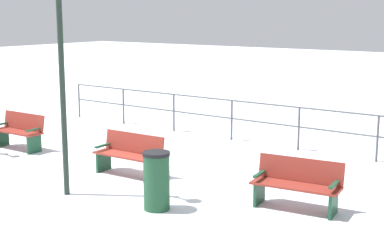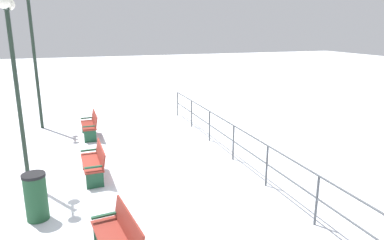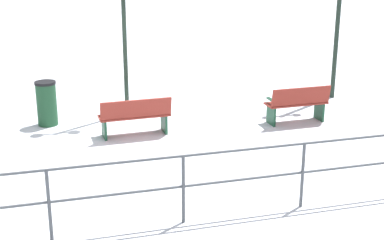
% 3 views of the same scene
% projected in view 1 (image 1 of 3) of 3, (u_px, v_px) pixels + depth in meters
% --- Properties ---
extents(ground_plane, '(80.00, 80.00, 0.00)m').
position_uv_depth(ground_plane, '(130.00, 175.00, 11.71)').
color(ground_plane, white).
rests_on(ground_plane, ground).
extents(bench_nearest, '(0.54, 1.43, 0.88)m').
position_uv_depth(bench_nearest, '(19.00, 131.00, 13.84)').
color(bench_nearest, maroon).
rests_on(bench_nearest, ground).
extents(bench_second, '(0.57, 1.52, 0.85)m').
position_uv_depth(bench_second, '(129.00, 154.00, 11.63)').
color(bench_second, maroon).
rests_on(bench_second, ground).
extents(bench_third, '(0.73, 1.56, 0.85)m').
position_uv_depth(bench_third, '(297.00, 184.00, 9.61)').
color(bench_third, maroon).
rests_on(bench_third, ground).
extents(lamppost_middle, '(0.28, 1.07, 4.51)m').
position_uv_depth(lamppost_middle, '(59.00, 13.00, 9.85)').
color(lamppost_middle, '#1E2D23').
rests_on(lamppost_middle, ground).
extents(waterfront_railing, '(0.05, 11.51, 1.08)m').
position_uv_depth(waterfront_railing, '(232.00, 113.00, 14.77)').
color(waterfront_railing, '#4C5156').
rests_on(waterfront_railing, ground).
extents(trash_bin, '(0.47, 0.47, 1.01)m').
position_uv_depth(trash_bin, '(157.00, 181.00, 9.58)').
color(trash_bin, '#1E4C2D').
rests_on(trash_bin, ground).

